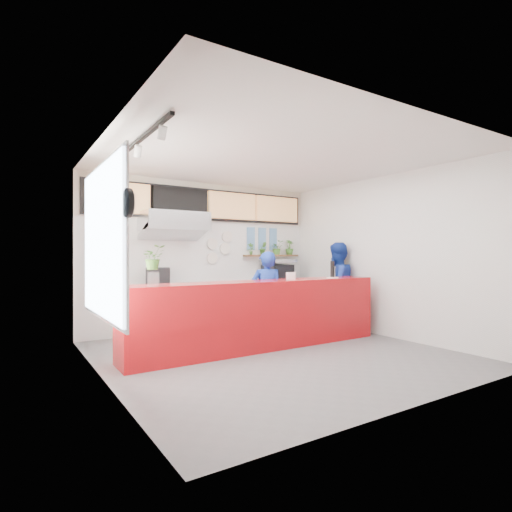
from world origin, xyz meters
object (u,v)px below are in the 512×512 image
staff_right (337,286)px  service_counter (261,315)px  panini_oven (158,278)px  espresso_machine (278,274)px  pepper_mill (332,269)px  staff_center (267,296)px

staff_right → service_counter: bearing=9.6°
panini_oven → espresso_machine: size_ratio=0.69×
service_counter → panini_oven: panini_oven is taller
staff_right → espresso_machine: bearing=-68.5°
espresso_machine → staff_right: bearing=-73.2°
panini_oven → staff_right: bearing=-2.6°
service_counter → pepper_mill: 1.67m
service_counter → espresso_machine: espresso_machine is taller
panini_oven → pepper_mill: pepper_mill is taller
service_counter → espresso_machine: (1.63, 1.80, 0.55)m
service_counter → staff_right: staff_right is taller
staff_right → pepper_mill: staff_right is taller
service_counter → staff_center: staff_center is taller
espresso_machine → staff_center: size_ratio=0.39×
pepper_mill → staff_right: bearing=41.4°
staff_right → staff_center: bearing=-2.2°
panini_oven → espresso_machine: 2.73m
staff_center → pepper_mill: size_ratio=5.42×
service_counter → espresso_machine: bearing=47.9°
espresso_machine → pepper_mill: (-0.12, -1.87, 0.16)m
panini_oven → espresso_machine: bearing=17.6°
espresso_machine → staff_right: size_ratio=0.35×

